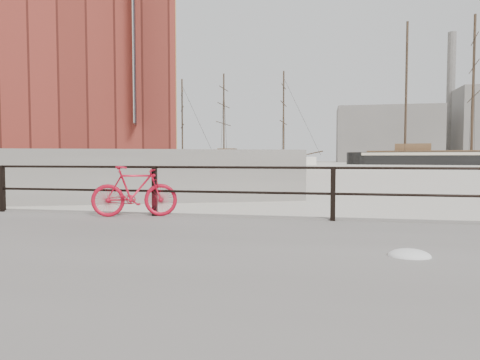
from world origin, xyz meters
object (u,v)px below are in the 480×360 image
at_px(schooner_left, 155,166).
at_px(workboat_far, 65,170).
at_px(barque_black, 471,165).
at_px(schooner_mid, 253,165).
at_px(workboat_near, 7,173).
at_px(bicycle, 134,191).

relative_size(schooner_left, workboat_far, 1.85).
xyz_separation_m(barque_black, workboat_far, (-62.21, -48.03, 0.00)).
distance_m(schooner_mid, workboat_far, 44.98).
xyz_separation_m(barque_black, workboat_near, (-60.70, -59.98, 0.00)).
distance_m(barque_black, schooner_mid, 45.45).
xyz_separation_m(bicycle, schooner_left, (-27.76, 68.57, -0.85)).
bearing_deg(schooner_left, workboat_far, -112.91).
height_order(bicycle, workboat_near, workboat_near).
height_order(schooner_mid, schooner_left, schooner_mid).
bearing_deg(workboat_far, schooner_mid, 54.18).
bearing_deg(workboat_near, schooner_left, 54.48).
xyz_separation_m(workboat_near, workboat_far, (-1.51, 11.95, 0.00)).
relative_size(barque_black, schooner_left, 2.52).
bearing_deg(bicycle, workboat_near, 114.82).
bearing_deg(workboat_far, bicycle, -68.42).
bearing_deg(barque_black, workboat_near, -124.79).
bearing_deg(workboat_far, barque_black, 24.37).
xyz_separation_m(bicycle, workboat_near, (-26.94, 28.86, -0.85)).
height_order(schooner_mid, workboat_near, schooner_mid).
bearing_deg(workboat_near, bicycle, -83.66).
relative_size(schooner_mid, schooner_left, 1.26).
bearing_deg(bicycle, schooner_left, 93.82).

